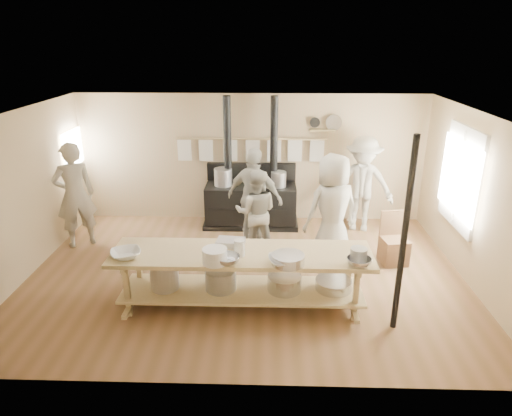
{
  "coord_description": "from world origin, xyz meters",
  "views": [
    {
      "loc": [
        0.38,
        -6.55,
        3.65
      ],
      "look_at": [
        0.16,
        0.2,
        1.09
      ],
      "focal_mm": 32.0,
      "sensor_mm": 36.0,
      "label": 1
    }
  ],
  "objects_px": {
    "prep_table": "(241,273)",
    "chair": "(394,248)",
    "cook_right": "(255,198)",
    "cook_center": "(332,211)",
    "cook_by_window": "(362,184)",
    "cook_far_left": "(75,195)",
    "stove": "(251,201)",
    "roasting_pan": "(231,242)",
    "cook_left": "(256,212)"
  },
  "relations": [
    {
      "from": "roasting_pan",
      "to": "cook_left",
      "type": "bearing_deg",
      "value": 78.24
    },
    {
      "from": "stove",
      "to": "cook_by_window",
      "type": "height_order",
      "value": "stove"
    },
    {
      "from": "cook_left",
      "to": "cook_by_window",
      "type": "bearing_deg",
      "value": -150.19
    },
    {
      "from": "prep_table",
      "to": "cook_far_left",
      "type": "xyz_separation_m",
      "value": [
        -3.11,
        1.97,
        0.45
      ]
    },
    {
      "from": "stove",
      "to": "cook_left",
      "type": "bearing_deg",
      "value": -83.08
    },
    {
      "from": "cook_far_left",
      "to": "cook_right",
      "type": "distance_m",
      "value": 3.23
    },
    {
      "from": "cook_by_window",
      "to": "chair",
      "type": "height_order",
      "value": "cook_by_window"
    },
    {
      "from": "stove",
      "to": "cook_by_window",
      "type": "xyz_separation_m",
      "value": [
        2.18,
        -0.17,
        0.42
      ]
    },
    {
      "from": "chair",
      "to": "roasting_pan",
      "type": "bearing_deg",
      "value": -165.02
    },
    {
      "from": "stove",
      "to": "roasting_pan",
      "type": "distance_m",
      "value": 2.83
    },
    {
      "from": "stove",
      "to": "cook_right",
      "type": "distance_m",
      "value": 1.05
    },
    {
      "from": "cook_right",
      "to": "cook_center",
      "type": "bearing_deg",
      "value": 176.38
    },
    {
      "from": "roasting_pan",
      "to": "cook_right",
      "type": "bearing_deg",
      "value": 81.33
    },
    {
      "from": "stove",
      "to": "chair",
      "type": "xyz_separation_m",
      "value": [
        2.5,
        -1.6,
        -0.26
      ]
    },
    {
      "from": "prep_table",
      "to": "roasting_pan",
      "type": "height_order",
      "value": "roasting_pan"
    },
    {
      "from": "cook_right",
      "to": "chair",
      "type": "xyz_separation_m",
      "value": [
        2.39,
        -0.63,
        -0.65
      ]
    },
    {
      "from": "cook_left",
      "to": "cook_by_window",
      "type": "distance_m",
      "value": 2.31
    },
    {
      "from": "stove",
      "to": "cook_left",
      "type": "distance_m",
      "value": 1.31
    },
    {
      "from": "prep_table",
      "to": "cook_right",
      "type": "distance_m",
      "value": 2.09
    },
    {
      "from": "cook_center",
      "to": "cook_right",
      "type": "xyz_separation_m",
      "value": [
        -1.3,
        0.69,
        -0.04
      ]
    },
    {
      "from": "prep_table",
      "to": "cook_right",
      "type": "relative_size",
      "value": 1.97
    },
    {
      "from": "cook_by_window",
      "to": "roasting_pan",
      "type": "xyz_separation_m",
      "value": [
        -2.34,
        -2.63,
        -0.05
      ]
    },
    {
      "from": "prep_table",
      "to": "cook_far_left",
      "type": "bearing_deg",
      "value": 147.69
    },
    {
      "from": "chair",
      "to": "cook_by_window",
      "type": "bearing_deg",
      "value": 93.55
    },
    {
      "from": "prep_table",
      "to": "chair",
      "type": "height_order",
      "value": "chair"
    },
    {
      "from": "prep_table",
      "to": "cook_far_left",
      "type": "distance_m",
      "value": 3.71
    },
    {
      "from": "stove",
      "to": "chair",
      "type": "distance_m",
      "value": 2.98
    },
    {
      "from": "cook_right",
      "to": "prep_table",
      "type": "bearing_deg",
      "value": 111.2
    },
    {
      "from": "cook_by_window",
      "to": "cook_far_left",
      "type": "bearing_deg",
      "value": -157.28
    },
    {
      "from": "stove",
      "to": "cook_far_left",
      "type": "xyz_separation_m",
      "value": [
        -3.11,
        -1.05,
        0.45
      ]
    },
    {
      "from": "cook_left",
      "to": "chair",
      "type": "bearing_deg",
      "value": 173.27
    },
    {
      "from": "prep_table",
      "to": "cook_far_left",
      "type": "relative_size",
      "value": 1.86
    },
    {
      "from": "prep_table",
      "to": "cook_center",
      "type": "relative_size",
      "value": 1.88
    },
    {
      "from": "cook_center",
      "to": "cook_right",
      "type": "bearing_deg",
      "value": -50.68
    },
    {
      "from": "cook_far_left",
      "to": "cook_by_window",
      "type": "xyz_separation_m",
      "value": [
        5.29,
        0.88,
        -0.02
      ]
    },
    {
      "from": "cook_far_left",
      "to": "cook_by_window",
      "type": "relative_size",
      "value": 1.03
    },
    {
      "from": "cook_left",
      "to": "cook_center",
      "type": "bearing_deg",
      "value": 164.13
    },
    {
      "from": "prep_table",
      "to": "chair",
      "type": "relative_size",
      "value": 4.05
    },
    {
      "from": "stove",
      "to": "roasting_pan",
      "type": "xyz_separation_m",
      "value": [
        -0.16,
        -2.8,
        0.37
      ]
    },
    {
      "from": "cook_left",
      "to": "cook_by_window",
      "type": "relative_size",
      "value": 0.81
    },
    {
      "from": "cook_center",
      "to": "cook_by_window",
      "type": "height_order",
      "value": "cook_center"
    },
    {
      "from": "cook_far_left",
      "to": "cook_left",
      "type": "bearing_deg",
      "value": 143.95
    },
    {
      "from": "cook_far_left",
      "to": "cook_by_window",
      "type": "distance_m",
      "value": 5.36
    },
    {
      "from": "chair",
      "to": "cook_far_left",
      "type": "bearing_deg",
      "value": 165.18
    },
    {
      "from": "cook_left",
      "to": "chair",
      "type": "xyz_separation_m",
      "value": [
        2.35,
        -0.32,
        -0.5
      ]
    },
    {
      "from": "cook_left",
      "to": "cook_right",
      "type": "xyz_separation_m",
      "value": [
        -0.04,
        0.31,
        0.15
      ]
    },
    {
      "from": "cook_left",
      "to": "cook_right",
      "type": "bearing_deg",
      "value": -81.9
    },
    {
      "from": "cook_left",
      "to": "prep_table",
      "type": "bearing_deg",
      "value": 85.98
    },
    {
      "from": "prep_table",
      "to": "chair",
      "type": "bearing_deg",
      "value": 29.54
    },
    {
      "from": "chair",
      "to": "cook_right",
      "type": "bearing_deg",
      "value": 155.91
    }
  ]
}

